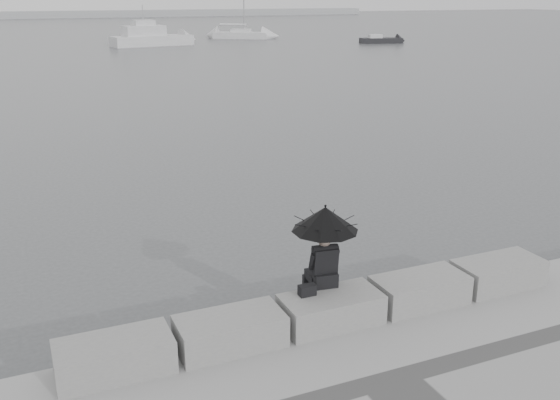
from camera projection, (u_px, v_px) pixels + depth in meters
name	position (u px, v px, depth m)	size (l,w,h in m)	color
ground	(317.00, 337.00, 10.57)	(360.00, 360.00, 0.00)	#45484A
stone_block_far_left	(114.00, 357.00, 8.65)	(1.60, 0.80, 0.50)	slate
stone_block_left	(230.00, 332.00, 9.29)	(1.60, 0.80, 0.50)	slate
stone_block_centre	(331.00, 310.00, 9.94)	(1.60, 0.80, 0.50)	slate
stone_block_right	(420.00, 290.00, 10.58)	(1.60, 0.80, 0.50)	slate
stone_block_far_right	(498.00, 273.00, 11.23)	(1.60, 0.80, 0.50)	slate
seated_person	(325.00, 229.00, 9.91)	(1.08, 1.08, 1.39)	black
bag	(307.00, 290.00, 9.85)	(0.27, 0.15, 0.17)	black
sailboat_right	(241.00, 34.00, 80.76)	(7.19, 5.87, 12.90)	silver
motor_cruiser	(152.00, 38.00, 69.40)	(9.30, 4.23, 4.50)	silver
small_motorboat	(381.00, 40.00, 73.29)	(5.18, 2.81, 1.10)	black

